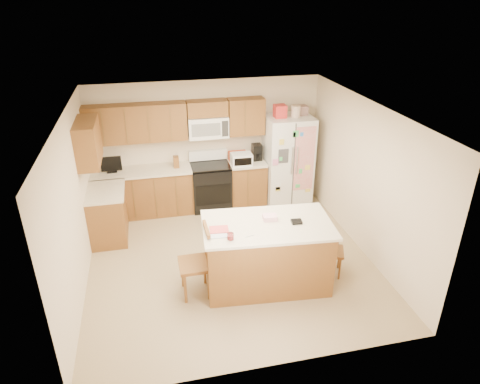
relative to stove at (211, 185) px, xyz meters
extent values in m
plane|color=tan|center=(0.00, -1.94, -0.47)|extent=(4.50, 4.50, 0.00)
cube|color=beige|center=(0.00, 0.31, 0.78)|extent=(4.50, 0.10, 2.50)
cube|color=beige|center=(0.00, -4.19, 0.78)|extent=(4.50, 0.10, 2.50)
cube|color=beige|center=(-2.25, -1.94, 0.78)|extent=(0.10, 4.50, 2.50)
cube|color=beige|center=(2.25, -1.94, 0.78)|extent=(0.10, 4.50, 2.50)
cube|color=white|center=(0.00, -1.94, 2.03)|extent=(4.50, 4.50, 0.04)
cube|color=brown|center=(-1.31, 0.01, -0.03)|extent=(1.87, 0.60, 0.88)
cube|color=brown|center=(0.74, 0.01, -0.03)|extent=(0.72, 0.60, 0.88)
cube|color=brown|center=(-1.95, -0.76, -0.03)|extent=(0.60, 0.95, 0.88)
cube|color=beige|center=(-1.31, 0.00, 0.43)|extent=(1.87, 0.64, 0.04)
cube|color=beige|center=(0.74, 0.00, 0.43)|extent=(0.72, 0.64, 0.04)
cube|color=beige|center=(-1.94, -0.76, 0.43)|extent=(0.64, 0.95, 0.04)
cube|color=brown|center=(-1.32, 0.15, 1.33)|extent=(1.85, 0.33, 0.70)
cube|color=brown|center=(0.75, 0.15, 1.33)|extent=(0.70, 0.33, 0.70)
cube|color=brown|center=(0.00, 0.15, 1.53)|extent=(0.76, 0.33, 0.29)
cube|color=brown|center=(-2.08, -0.76, 1.33)|extent=(0.33, 0.95, 0.70)
cube|color=brown|center=(-1.90, -0.02, 1.33)|extent=(0.02, 0.01, 0.66)
cube|color=brown|center=(-1.90, -0.29, -0.03)|extent=(0.02, 0.01, 0.84)
cube|color=brown|center=(-1.50, -0.02, 1.33)|extent=(0.02, 0.01, 0.66)
cube|color=brown|center=(-1.50, -0.29, -0.03)|extent=(0.02, 0.01, 0.84)
cube|color=brown|center=(-1.10, -0.02, 1.33)|extent=(0.02, 0.01, 0.66)
cube|color=brown|center=(-1.10, -0.29, -0.03)|extent=(0.02, 0.01, 0.84)
cube|color=brown|center=(-0.70, -0.02, 1.33)|extent=(0.01, 0.01, 0.66)
cube|color=brown|center=(-0.70, -0.29, -0.03)|extent=(0.01, 0.01, 0.84)
cube|color=brown|center=(0.70, -0.02, 1.33)|extent=(0.01, 0.01, 0.66)
cube|color=brown|center=(0.70, -0.29, -0.03)|extent=(0.01, 0.01, 0.84)
cube|color=white|center=(0.00, 0.12, 1.18)|extent=(0.76, 0.38, 0.40)
cube|color=slate|center=(-0.06, -0.07, 1.18)|extent=(0.54, 0.01, 0.24)
cube|color=#262626|center=(0.30, -0.07, 1.18)|extent=(0.12, 0.01, 0.30)
cube|color=brown|center=(-0.65, 0.01, 0.56)|extent=(0.10, 0.14, 0.22)
cube|color=black|center=(-1.85, 0.03, 0.46)|extent=(0.18, 0.12, 0.02)
cube|color=black|center=(-1.85, 0.03, 0.62)|extent=(0.38, 0.03, 0.28)
cube|color=red|center=(0.58, 0.09, 0.54)|extent=(0.35, 0.22, 0.18)
cube|color=white|center=(0.60, -0.14, 0.56)|extent=(0.40, 0.28, 0.23)
cube|color=black|center=(0.60, -0.28, 0.56)|extent=(0.34, 0.01, 0.15)
cube|color=black|center=(0.96, 0.06, 0.61)|extent=(0.18, 0.22, 0.32)
cylinder|color=black|center=(0.96, -0.01, 0.54)|extent=(0.12, 0.12, 0.12)
cube|color=black|center=(0.00, -0.01, -0.03)|extent=(0.76, 0.64, 0.88)
cube|color=black|center=(0.00, -0.33, -0.05)|extent=(0.68, 0.01, 0.42)
cube|color=black|center=(0.00, -0.01, 0.43)|extent=(0.76, 0.64, 0.03)
cube|color=white|center=(0.00, 0.25, 0.56)|extent=(0.76, 0.10, 0.20)
cube|color=white|center=(1.57, -0.06, 0.43)|extent=(0.90, 0.75, 1.80)
cube|color=#4C4C4C|center=(1.57, -0.44, 0.43)|extent=(0.02, 0.01, 1.75)
cube|color=silver|center=(1.52, -0.47, 0.58)|extent=(0.02, 0.03, 0.55)
cube|color=silver|center=(1.62, -0.47, 0.58)|extent=(0.02, 0.03, 0.55)
cube|color=#3F3F44|center=(1.35, -0.44, 0.68)|extent=(0.20, 0.01, 0.28)
cube|color=#D84C59|center=(1.77, -0.44, 0.58)|extent=(0.42, 0.01, 1.30)
cube|color=red|center=(1.37, -0.06, 1.45)|extent=(0.22, 0.22, 0.24)
cylinder|color=beige|center=(1.67, -0.11, 1.44)|extent=(0.18, 0.18, 0.22)
cube|color=gray|center=(1.85, 0.02, 1.42)|extent=(0.18, 0.20, 0.18)
cube|color=brown|center=(0.42, -2.62, 0.01)|extent=(1.86, 1.15, 0.98)
cube|color=beige|center=(0.42, -2.62, 0.52)|extent=(1.94, 1.24, 0.04)
cylinder|color=red|center=(-0.18, -2.91, 0.57)|extent=(0.08, 0.08, 0.06)
cylinder|color=white|center=(-0.18, -2.91, 0.59)|extent=(0.09, 0.09, 0.09)
cube|color=beige|center=(0.48, -2.51, 0.58)|extent=(0.21, 0.17, 0.07)
cube|color=black|center=(0.83, -2.68, 0.56)|extent=(0.16, 0.13, 0.04)
cube|color=white|center=(-0.33, -2.74, 0.55)|extent=(0.32, 0.27, 0.02)
cube|color=#D84C4C|center=(-0.29, -2.66, 0.56)|extent=(0.28, 0.22, 0.01)
cylinder|color=white|center=(0.08, -2.89, 0.55)|extent=(0.14, 0.04, 0.01)
cube|color=brown|center=(-0.66, -2.64, 0.03)|extent=(0.45, 0.47, 0.05)
cylinder|color=brown|center=(-0.83, -2.46, -0.23)|extent=(0.04, 0.04, 0.48)
cylinder|color=brown|center=(-0.82, -2.83, -0.23)|extent=(0.04, 0.04, 0.48)
cylinder|color=brown|center=(-0.49, -2.45, -0.23)|extent=(0.04, 0.04, 0.48)
cylinder|color=brown|center=(-0.49, -2.83, -0.23)|extent=(0.04, 0.04, 0.48)
cylinder|color=brown|center=(-0.47, -2.48, 0.32)|extent=(0.02, 0.02, 0.53)
cylinder|color=brown|center=(-0.47, -2.56, 0.32)|extent=(0.02, 0.02, 0.53)
cylinder|color=brown|center=(-0.47, -2.64, 0.32)|extent=(0.02, 0.02, 0.53)
cylinder|color=brown|center=(-0.47, -2.73, 0.32)|extent=(0.02, 0.02, 0.53)
cylinder|color=brown|center=(-0.47, -2.81, 0.32)|extent=(0.02, 0.02, 0.53)
cube|color=brown|center=(-0.47, -2.64, 0.58)|extent=(0.05, 0.45, 0.06)
cube|color=brown|center=(0.51, -1.96, -0.03)|extent=(0.53, 0.52, 0.04)
cylinder|color=brown|center=(0.61, -1.77, -0.26)|extent=(0.04, 0.04, 0.42)
cylinder|color=brown|center=(0.30, -1.89, -0.26)|extent=(0.04, 0.04, 0.42)
cylinder|color=brown|center=(0.71, -2.04, -0.26)|extent=(0.04, 0.04, 0.42)
cylinder|color=brown|center=(0.40, -2.16, -0.26)|extent=(0.04, 0.04, 0.42)
cylinder|color=brown|center=(0.70, -2.06, 0.22)|extent=(0.02, 0.02, 0.47)
cylinder|color=brown|center=(0.64, -2.09, 0.22)|extent=(0.02, 0.02, 0.47)
cylinder|color=brown|center=(0.57, -2.12, 0.22)|extent=(0.02, 0.02, 0.47)
cylinder|color=brown|center=(0.50, -2.15, 0.22)|extent=(0.02, 0.02, 0.47)
cylinder|color=brown|center=(0.43, -2.17, 0.22)|extent=(0.02, 0.02, 0.47)
cube|color=brown|center=(0.57, -2.12, 0.46)|extent=(0.38, 0.18, 0.05)
cube|color=brown|center=(1.46, -2.62, -0.08)|extent=(0.47, 0.48, 0.04)
cylinder|color=brown|center=(1.53, -2.81, -0.29)|extent=(0.03, 0.03, 0.38)
cylinder|color=brown|center=(1.64, -2.53, -0.29)|extent=(0.03, 0.03, 0.38)
cylinder|color=brown|center=(1.28, -2.71, -0.29)|extent=(0.03, 0.03, 0.38)
cylinder|color=brown|center=(1.40, -2.43, -0.29)|extent=(0.03, 0.03, 0.38)
cylinder|color=brown|center=(1.27, -2.69, 0.15)|extent=(0.02, 0.02, 0.42)
cylinder|color=brown|center=(1.30, -2.62, 0.15)|extent=(0.02, 0.02, 0.42)
cylinder|color=brown|center=(1.32, -2.56, 0.15)|extent=(0.02, 0.02, 0.42)
cylinder|color=brown|center=(1.35, -2.50, 0.15)|extent=(0.02, 0.02, 0.42)
cylinder|color=brown|center=(1.38, -2.44, 0.15)|extent=(0.02, 0.02, 0.42)
cube|color=brown|center=(1.32, -2.56, 0.36)|extent=(0.17, 0.34, 0.04)
camera|label=1|loc=(-1.13, -7.69, 3.62)|focal=32.00mm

